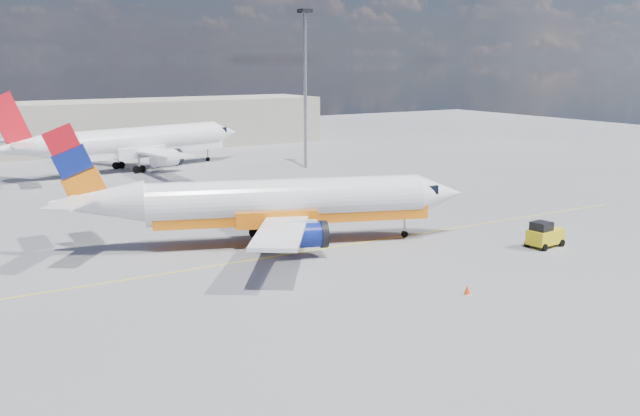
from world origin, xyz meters
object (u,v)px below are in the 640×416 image
second_jet (134,143)px  gse_tug (544,235)px  traffic_cone (467,290)px  main_jet (273,203)px

second_jet → gse_tug: 58.78m
traffic_cone → main_jet: bearing=104.7°
second_jet → gse_tug: bearing=-88.8°
main_jet → second_jet: size_ratio=0.91×
second_jet → traffic_cone: 62.40m
main_jet → traffic_cone: 18.46m
main_jet → second_jet: second_jet is taller
main_jet → traffic_cone: (4.61, -17.61, -3.06)m
gse_tug → traffic_cone: (-13.33, -5.69, -0.68)m
main_jet → gse_tug: bearing=-14.2°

